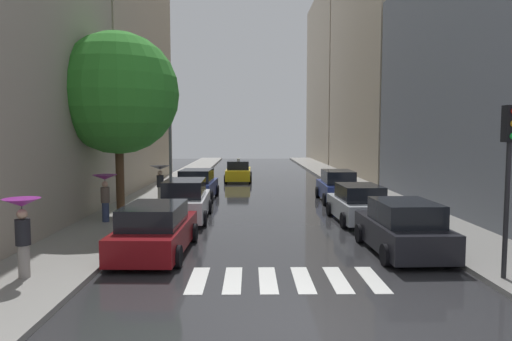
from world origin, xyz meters
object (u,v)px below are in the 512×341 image
object	(u,v)px
parked_car_left_third	(197,185)
street_tree_left	(118,93)
lamp_post_left	(170,130)
parked_car_right_second	(358,204)
parked_car_left_second	(185,201)
pedestrian_by_kerb	(160,175)
parked_car_right_third	(337,187)
parked_car_left_nearest	(155,230)
pedestrian_foreground	(105,188)
traffic_light_right_corner	(509,153)
taxi_midroad	(238,172)
pedestrian_far_side	(22,222)
parked_car_right_nearest	(403,229)

from	to	relation	value
parked_car_left_third	street_tree_left	xyz separation A→B (m)	(-2.74, -5.88, 4.70)
lamp_post_left	parked_car_right_second	bearing A→B (deg)	-39.56
parked_car_left_second	parked_car_right_second	xyz separation A→B (m)	(7.44, -0.58, -0.07)
parked_car_left_second	pedestrian_by_kerb	xyz separation A→B (m)	(-1.91, 4.28, 0.75)
street_tree_left	parked_car_right_third	bearing A→B (deg)	24.60
parked_car_left_nearest	pedestrian_foreground	distance (m)	5.48
parked_car_left_third	traffic_light_right_corner	xyz separation A→B (m)	(9.38, -15.18, 2.49)
taxi_midroad	lamp_post_left	bearing A→B (deg)	158.20
parked_car_left_nearest	pedestrian_far_side	distance (m)	4.01
parked_car_right_nearest	street_tree_left	distance (m)	13.17
parked_car_left_nearest	traffic_light_right_corner	world-z (taller)	traffic_light_right_corner
parked_car_left_third	pedestrian_by_kerb	world-z (taller)	pedestrian_by_kerb
parked_car_left_second	parked_car_right_second	size ratio (longest dim) A/B	1.10
lamp_post_left	pedestrian_by_kerb	bearing A→B (deg)	-91.68
lamp_post_left	traffic_light_right_corner	bearing A→B (deg)	-55.31
street_tree_left	traffic_light_right_corner	world-z (taller)	street_tree_left
parked_car_right_nearest	pedestrian_far_side	bearing A→B (deg)	103.20
parked_car_right_third	parked_car_right_nearest	bearing A→B (deg)	-179.60
parked_car_left_third	pedestrian_by_kerb	size ratio (longest dim) A/B	2.35
pedestrian_far_side	lamp_post_left	size ratio (longest dim) A/B	0.30
street_tree_left	pedestrian_far_side	bearing A→B (deg)	-89.50
parked_car_right_third	pedestrian_foreground	size ratio (longest dim) A/B	2.27
parked_car_left_nearest	pedestrian_foreground	world-z (taller)	pedestrian_foreground
street_tree_left	parked_car_left_third	bearing A→B (deg)	65.03
parked_car_right_second	pedestrian_foreground	bearing A→B (deg)	91.62
parked_car_left_second	street_tree_left	world-z (taller)	street_tree_left
taxi_midroad	pedestrian_far_side	bearing A→B (deg)	169.57
parked_car_left_second	street_tree_left	distance (m)	5.55
parked_car_left_third	parked_car_left_nearest	bearing A→B (deg)	-177.27
pedestrian_by_kerb	street_tree_left	world-z (taller)	street_tree_left
parked_car_left_nearest	pedestrian_by_kerb	world-z (taller)	pedestrian_by_kerb
pedestrian_foreground	parked_car_left_third	bearing A→B (deg)	-168.50
parked_car_right_third	lamp_post_left	xyz separation A→B (m)	(-9.48, 1.74, 3.17)
parked_car_left_second	parked_car_right_third	size ratio (longest dim) A/B	1.07
parked_car_left_second	pedestrian_far_side	distance (m)	9.09
pedestrian_foreground	pedestrian_by_kerb	xyz separation A→B (m)	(1.18, 5.51, 0.02)
parked_car_right_nearest	taxi_midroad	bearing A→B (deg)	12.91
parked_car_right_second	pedestrian_by_kerb	bearing A→B (deg)	60.62
pedestrian_far_side	taxi_midroad	bearing A→B (deg)	173.18
taxi_midroad	pedestrian_by_kerb	bearing A→B (deg)	162.68
parked_car_left_nearest	parked_car_right_nearest	world-z (taller)	parked_car_right_nearest
parked_car_left_nearest	parked_car_right_second	xyz separation A→B (m)	(7.57, 5.19, 0.00)
parked_car_right_second	traffic_light_right_corner	size ratio (longest dim) A/B	1.00
parked_car_left_second	taxi_midroad	distance (m)	16.33
parked_car_left_nearest	pedestrian_far_side	xyz separation A→B (m)	(-2.72, -2.82, 0.81)
pedestrian_by_kerb	pedestrian_far_side	bearing A→B (deg)	175.06
pedestrian_by_kerb	parked_car_left_second	bearing A→B (deg)	-156.71
pedestrian_by_kerb	lamp_post_left	bearing A→B (deg)	-2.37
parked_car_right_second	pedestrian_far_side	distance (m)	13.07
parked_car_left_third	lamp_post_left	xyz separation A→B (m)	(-1.62, 0.71, 3.18)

